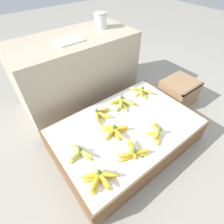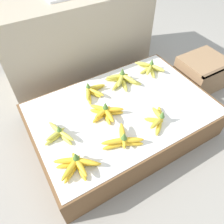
# 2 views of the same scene
# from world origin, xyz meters

# --- Properties ---
(ground_plane) EXTENTS (10.00, 10.00, 0.00)m
(ground_plane) POSITION_xyz_m (0.00, 0.00, 0.00)
(ground_plane) COLOR gray
(display_platform) EXTENTS (1.21, 0.79, 0.24)m
(display_platform) POSITION_xyz_m (0.00, 0.00, 0.12)
(display_platform) COLOR brown
(display_platform) RESTS_ON ground_plane
(back_vendor_table) EXTENTS (1.24, 0.60, 0.70)m
(back_vendor_table) POSITION_xyz_m (0.03, 0.85, 0.35)
(back_vendor_table) COLOR tan
(back_vendor_table) RESTS_ON ground_plane
(wooden_crate) EXTENTS (0.36, 0.32, 0.26)m
(wooden_crate) POSITION_xyz_m (0.87, 0.09, 0.13)
(wooden_crate) COLOR #997551
(wooden_crate) RESTS_ON ground_plane
(banana_bunch_front_left) EXTENTS (0.23, 0.18, 0.11)m
(banana_bunch_front_left) POSITION_xyz_m (-0.44, -0.24, 0.27)
(banana_bunch_front_left) COLOR gold
(banana_bunch_front_left) RESTS_ON display_platform
(banana_bunch_front_midleft) EXTENTS (0.23, 0.20, 0.11)m
(banana_bunch_front_midleft) POSITION_xyz_m (-0.15, -0.23, 0.27)
(banana_bunch_front_midleft) COLOR gold
(banana_bunch_front_midleft) RESTS_ON display_platform
(banana_bunch_front_midright) EXTENTS (0.19, 0.20, 0.10)m
(banana_bunch_front_midright) POSITION_xyz_m (0.12, -0.21, 0.27)
(banana_bunch_front_midright) COLOR gold
(banana_bunch_front_midright) RESTS_ON display_platform
(banana_bunch_middle_left) EXTENTS (0.16, 0.22, 0.09)m
(banana_bunch_middle_left) POSITION_xyz_m (-0.45, -0.00, 0.27)
(banana_bunch_middle_left) COLOR gold
(banana_bunch_middle_left) RESTS_ON display_platform
(banana_bunch_middle_midleft) EXTENTS (0.22, 0.20, 0.11)m
(banana_bunch_middle_midleft) POSITION_xyz_m (-0.13, -0.00, 0.27)
(banana_bunch_middle_midleft) COLOR gold
(banana_bunch_middle_midleft) RESTS_ON display_platform
(banana_bunch_back_midleft) EXTENTS (0.20, 0.16, 0.09)m
(banana_bunch_back_midleft) POSITION_xyz_m (-0.11, 0.22, 0.27)
(banana_bunch_back_midleft) COLOR gold
(banana_bunch_back_midleft) RESTS_ON display_platform
(banana_bunch_back_midright) EXTENTS (0.24, 0.22, 0.11)m
(banana_bunch_back_midright) POSITION_xyz_m (0.13, 0.22, 0.27)
(banana_bunch_back_midright) COLOR gold
(banana_bunch_back_midright) RESTS_ON display_platform
(banana_bunch_back_right) EXTENTS (0.20, 0.22, 0.10)m
(banana_bunch_back_right) POSITION_xyz_m (0.40, 0.23, 0.27)
(banana_bunch_back_right) COLOR gold
(banana_bunch_back_right) RESTS_ON display_platform
(glass_jar) EXTENTS (0.13, 0.13, 0.14)m
(glass_jar) POSITION_xyz_m (0.39, 0.88, 0.78)
(glass_jar) COLOR silver
(glass_jar) RESTS_ON back_vendor_table
(foam_tray_white) EXTENTS (0.23, 0.17, 0.02)m
(foam_tray_white) POSITION_xyz_m (-0.04, 0.77, 0.71)
(foam_tray_white) COLOR white
(foam_tray_white) RESTS_ON back_vendor_table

